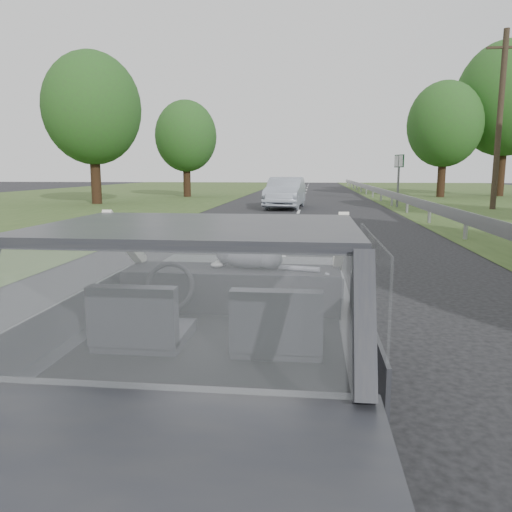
% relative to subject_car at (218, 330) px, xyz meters
% --- Properties ---
extents(ground, '(140.00, 140.00, 0.00)m').
position_rel_subject_car_xyz_m(ground, '(0.00, 0.00, -0.72)').
color(ground, '#333236').
rests_on(ground, ground).
extents(subject_car, '(1.80, 4.00, 1.45)m').
position_rel_subject_car_xyz_m(subject_car, '(0.00, 0.00, 0.00)').
color(subject_car, '#202229').
rests_on(subject_car, ground).
extents(dashboard, '(1.58, 0.45, 0.30)m').
position_rel_subject_car_xyz_m(dashboard, '(0.00, 0.62, 0.12)').
color(dashboard, black).
rests_on(dashboard, subject_car).
extents(driver_seat, '(0.50, 0.72, 0.42)m').
position_rel_subject_car_xyz_m(driver_seat, '(-0.40, -0.29, 0.16)').
color(driver_seat, black).
rests_on(driver_seat, subject_car).
extents(passenger_seat, '(0.50, 0.72, 0.42)m').
position_rel_subject_car_xyz_m(passenger_seat, '(0.40, -0.29, 0.16)').
color(passenger_seat, black).
rests_on(passenger_seat, subject_car).
extents(steering_wheel, '(0.36, 0.36, 0.04)m').
position_rel_subject_car_xyz_m(steering_wheel, '(-0.40, 0.33, 0.20)').
color(steering_wheel, black).
rests_on(steering_wheel, dashboard).
extents(cat, '(0.65, 0.28, 0.28)m').
position_rel_subject_car_xyz_m(cat, '(0.13, 0.65, 0.37)').
color(cat, slate).
rests_on(cat, dashboard).
extents(guardrail, '(0.05, 90.00, 0.32)m').
position_rel_subject_car_xyz_m(guardrail, '(4.30, 10.00, -0.15)').
color(guardrail, '#9C9C9C').
rests_on(guardrail, ground).
extents(other_car, '(1.99, 4.42, 1.42)m').
position_rel_subject_car_xyz_m(other_car, '(-0.68, 20.12, -0.02)').
color(other_car, '#9BA4B2').
rests_on(other_car, ground).
extents(highway_sign, '(0.35, 0.97, 2.45)m').
position_rel_subject_car_xyz_m(highway_sign, '(4.55, 21.25, 0.50)').
color(highway_sign, '#114121').
rests_on(highway_sign, ground).
extents(utility_pole, '(0.29, 0.29, 7.64)m').
position_rel_subject_car_xyz_m(utility_pole, '(8.59, 20.43, 3.10)').
color(utility_pole, '#413425').
rests_on(utility_pole, ground).
extents(tree_2, '(5.89, 5.89, 7.11)m').
position_rel_subject_car_xyz_m(tree_2, '(8.84, 30.85, 2.83)').
color(tree_2, '#245F1B').
rests_on(tree_2, ground).
extents(tree_3, '(7.81, 7.81, 9.79)m').
position_rel_subject_car_xyz_m(tree_3, '(13.09, 32.58, 4.17)').
color(tree_3, '#245F1B').
rests_on(tree_3, ground).
extents(tree_5, '(5.22, 5.22, 7.40)m').
position_rel_subject_car_xyz_m(tree_5, '(-10.58, 21.97, 2.98)').
color(tree_5, '#245F1B').
rests_on(tree_5, ground).
extents(tree_6, '(5.18, 5.18, 6.02)m').
position_rel_subject_car_xyz_m(tree_6, '(-7.67, 29.42, 2.28)').
color(tree_6, '#245F1B').
rests_on(tree_6, ground).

